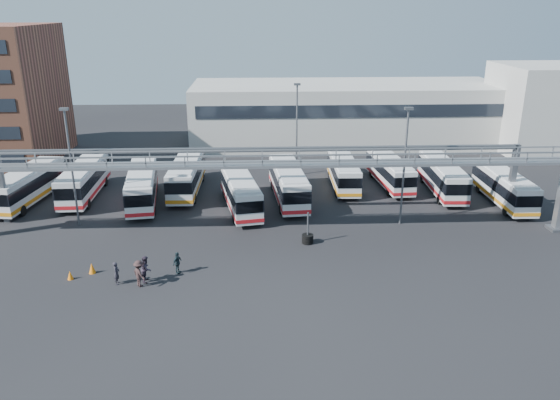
{
  "coord_description": "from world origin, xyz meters",
  "views": [
    {
      "loc": [
        -0.45,
        -36.79,
        17.97
      ],
      "look_at": [
        1.45,
        6.0,
        2.71
      ],
      "focal_mm": 35.0,
      "sensor_mm": 36.0,
      "label": 1
    }
  ],
  "objects_px": {
    "bus_1": "(84,179)",
    "bus_7": "(390,170)",
    "bus_0": "(28,184)",
    "bus_8": "(442,176)",
    "tire_stack": "(308,238)",
    "pedestrian_a": "(117,273)",
    "bus_3": "(187,174)",
    "bus_2": "(142,185)",
    "light_pole_mid": "(405,160)",
    "bus_4": "(240,191)",
    "light_pole_back": "(297,125)",
    "bus_6": "(343,171)",
    "cone_right": "(92,268)",
    "cone_left": "(70,275)",
    "pedestrian_b": "(146,269)",
    "light_pole_left": "(71,161)",
    "bus_5": "(288,182)",
    "pedestrian_c": "(139,274)",
    "bus_9": "(504,186)",
    "pedestrian_d": "(177,263)"
  },
  "relations": [
    {
      "from": "bus_2",
      "to": "bus_5",
      "type": "height_order",
      "value": "bus_5"
    },
    {
      "from": "bus_9",
      "to": "pedestrian_c",
      "type": "height_order",
      "value": "bus_9"
    },
    {
      "from": "light_pole_back",
      "to": "cone_right",
      "type": "xyz_separation_m",
      "value": [
        -16.28,
        -23.33,
        -5.34
      ]
    },
    {
      "from": "bus_0",
      "to": "bus_1",
      "type": "bearing_deg",
      "value": 22.99
    },
    {
      "from": "pedestrian_a",
      "to": "bus_0",
      "type": "bearing_deg",
      "value": 37.87
    },
    {
      "from": "bus_2",
      "to": "bus_4",
      "type": "xyz_separation_m",
      "value": [
        9.41,
        -2.02,
        -0.05
      ]
    },
    {
      "from": "light_pole_left",
      "to": "cone_left",
      "type": "distance_m",
      "value": 11.81
    },
    {
      "from": "bus_4",
      "to": "pedestrian_b",
      "type": "bearing_deg",
      "value": -124.24
    },
    {
      "from": "bus_7",
      "to": "light_pole_back",
      "type": "bearing_deg",
      "value": 150.85
    },
    {
      "from": "light_pole_back",
      "to": "bus_1",
      "type": "bearing_deg",
      "value": -162.87
    },
    {
      "from": "bus_1",
      "to": "bus_2",
      "type": "distance_m",
      "value": 6.45
    },
    {
      "from": "light_pole_back",
      "to": "bus_2",
      "type": "distance_m",
      "value": 18.16
    },
    {
      "from": "bus_8",
      "to": "bus_9",
      "type": "xyz_separation_m",
      "value": [
        4.85,
        -3.41,
        -0.05
      ]
    },
    {
      "from": "bus_3",
      "to": "pedestrian_b",
      "type": "relative_size",
      "value": 5.95
    },
    {
      "from": "bus_3",
      "to": "bus_2",
      "type": "bearing_deg",
      "value": -138.19
    },
    {
      "from": "pedestrian_a",
      "to": "pedestrian_b",
      "type": "distance_m",
      "value": 1.97
    },
    {
      "from": "bus_6",
      "to": "bus_4",
      "type": "bearing_deg",
      "value": -147.81
    },
    {
      "from": "bus_8",
      "to": "pedestrian_d",
      "type": "bearing_deg",
      "value": -142.98
    },
    {
      "from": "bus_3",
      "to": "pedestrian_c",
      "type": "xyz_separation_m",
      "value": [
        -0.92,
        -19.98,
        -0.92
      ]
    },
    {
      "from": "bus_0",
      "to": "pedestrian_b",
      "type": "distance_m",
      "value": 21.95
    },
    {
      "from": "light_pole_mid",
      "to": "bus_8",
      "type": "xyz_separation_m",
      "value": [
        6.29,
        8.11,
        -3.95
      ]
    },
    {
      "from": "bus_4",
      "to": "bus_6",
      "type": "xyz_separation_m",
      "value": [
        10.6,
        6.34,
        -0.06
      ]
    },
    {
      "from": "bus_3",
      "to": "bus_8",
      "type": "bearing_deg",
      "value": -1.99
    },
    {
      "from": "light_pole_left",
      "to": "cone_right",
      "type": "xyz_separation_m",
      "value": [
        3.72,
        -9.33,
        -5.34
      ]
    },
    {
      "from": "bus_0",
      "to": "bus_8",
      "type": "bearing_deg",
      "value": 8.68
    },
    {
      "from": "bus_6",
      "to": "tire_stack",
      "type": "xyz_separation_m",
      "value": [
        -5.04,
        -14.38,
        -1.26
      ]
    },
    {
      "from": "bus_1",
      "to": "bus_7",
      "type": "distance_m",
      "value": 31.11
    },
    {
      "from": "bus_2",
      "to": "pedestrian_c",
      "type": "distance_m",
      "value": 16.95
    },
    {
      "from": "bus_7",
      "to": "cone_left",
      "type": "height_order",
      "value": "bus_7"
    },
    {
      "from": "pedestrian_a",
      "to": "light_pole_left",
      "type": "bearing_deg",
      "value": 30.03
    },
    {
      "from": "bus_2",
      "to": "bus_4",
      "type": "bearing_deg",
      "value": -19.79
    },
    {
      "from": "cone_left",
      "to": "tire_stack",
      "type": "height_order",
      "value": "tire_stack"
    },
    {
      "from": "bus_7",
      "to": "pedestrian_b",
      "type": "relative_size",
      "value": 5.44
    },
    {
      "from": "pedestrian_d",
      "to": "light_pole_mid",
      "type": "bearing_deg",
      "value": -36.44
    },
    {
      "from": "pedestrian_b",
      "to": "bus_7",
      "type": "bearing_deg",
      "value": -46.83
    },
    {
      "from": "pedestrian_a",
      "to": "pedestrian_c",
      "type": "distance_m",
      "value": 1.68
    },
    {
      "from": "bus_5",
      "to": "bus_6",
      "type": "distance_m",
      "value": 7.31
    },
    {
      "from": "light_pole_mid",
      "to": "cone_right",
      "type": "xyz_separation_m",
      "value": [
        -24.28,
        -8.33,
        -5.34
      ]
    },
    {
      "from": "bus_0",
      "to": "bus_8",
      "type": "xyz_separation_m",
      "value": [
        40.73,
        1.14,
        -0.06
      ]
    },
    {
      "from": "bus_3",
      "to": "bus_7",
      "type": "bearing_deg",
      "value": 4.02
    },
    {
      "from": "tire_stack",
      "to": "bus_4",
      "type": "bearing_deg",
      "value": 124.65
    },
    {
      "from": "light_pole_left",
      "to": "bus_5",
      "type": "bearing_deg",
      "value": 16.26
    },
    {
      "from": "light_pole_back",
      "to": "tire_stack",
      "type": "height_order",
      "value": "light_pole_back"
    },
    {
      "from": "bus_7",
      "to": "pedestrian_d",
      "type": "height_order",
      "value": "bus_7"
    },
    {
      "from": "tire_stack",
      "to": "pedestrian_a",
      "type": "bearing_deg",
      "value": -155.56
    },
    {
      "from": "bus_3",
      "to": "bus_6",
      "type": "xyz_separation_m",
      "value": [
        16.15,
        1.02,
        -0.16
      ]
    },
    {
      "from": "light_pole_left",
      "to": "cone_right",
      "type": "distance_m",
      "value": 11.37
    },
    {
      "from": "light_pole_left",
      "to": "bus_9",
      "type": "xyz_separation_m",
      "value": [
        39.14,
        3.7,
        -4.0
      ]
    },
    {
      "from": "bus_3",
      "to": "bus_5",
      "type": "xyz_separation_m",
      "value": [
        10.15,
        -3.14,
        0.0
      ]
    },
    {
      "from": "bus_3",
      "to": "pedestrian_c",
      "type": "relative_size",
      "value": 5.89
    }
  ]
}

